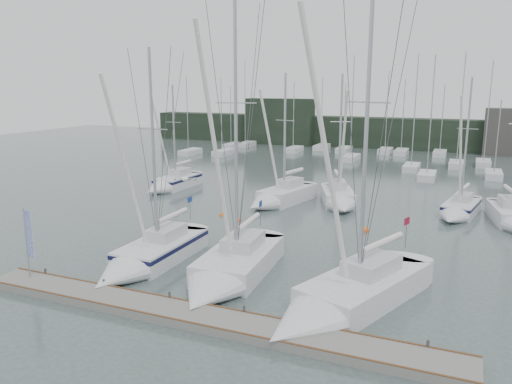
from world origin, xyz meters
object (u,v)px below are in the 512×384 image
sailboat_near_center (225,274)px  buoy_a (239,220)px  sailboat_mid_a (170,184)px  sailboat_mid_d (458,211)px  sailboat_near_left (145,259)px  sailboat_near_right (338,302)px  dock_banner (28,237)px  buoy_b (364,231)px  sailboat_mid_c (339,200)px  buoy_c (222,215)px  sailboat_mid_b (277,198)px

sailboat_near_center → buoy_a: (-4.77, 11.94, -0.58)m
sailboat_mid_a → sailboat_mid_d: 27.32m
sailboat_near_left → sailboat_near_right: bearing=-7.5°
sailboat_mid_a → dock_banner: size_ratio=2.94×
buoy_b → sailboat_mid_c: bearing=118.4°
buoy_c → buoy_b: bearing=0.4°
sailboat_near_center → buoy_c: size_ratio=35.18×
sailboat_mid_d → buoy_b: 9.22m
sailboat_near_center → buoy_c: 14.50m
buoy_a → sailboat_near_left: bearing=-93.2°
sailboat_near_right → buoy_b: sailboat_near_right is taller
buoy_b → sailboat_mid_b: bearing=150.5°
sailboat_near_left → sailboat_mid_b: bearing=84.4°
sailboat_mid_a → sailboat_mid_b: bearing=-6.9°
sailboat_near_center → sailboat_near_right: sailboat_near_right is taller
sailboat_near_left → sailboat_mid_c: (6.97, 18.99, 0.03)m
sailboat_near_right → buoy_c: 19.24m
sailboat_near_left → dock_banner: size_ratio=3.54×
sailboat_near_left → buoy_a: sailboat_near_left is taller
sailboat_mid_b → sailboat_near_right: bearing=-48.3°
buoy_a → sailboat_mid_c: bearing=49.4°
buoy_a → sailboat_near_right: bearing=-49.4°
sailboat_mid_d → sailboat_near_left: bearing=-120.2°
sailboat_mid_b → sailboat_mid_c: 5.53m
buoy_b → buoy_a: bearing=-174.1°
buoy_b → dock_banner: dock_banner is taller
buoy_a → dock_banner: 16.95m
sailboat_mid_c → buoy_b: (3.44, -6.38, -0.62)m
sailboat_mid_b → sailboat_mid_c: sailboat_mid_b is taller
sailboat_near_right → sailboat_mid_b: (-10.26, 19.10, 0.00)m
sailboat_mid_b → buoy_a: bearing=-85.8°
sailboat_near_center → sailboat_mid_a: (-16.12, 19.82, 0.01)m
sailboat_mid_d → buoy_c: size_ratio=25.45×
sailboat_near_right → sailboat_near_center: bearing=-169.3°
sailboat_mid_c → buoy_c: (-8.24, -6.47, -0.62)m
sailboat_mid_d → sailboat_mid_a: bearing=-169.7°
sailboat_near_center → sailboat_mid_b: bearing=98.0°
buoy_c → sailboat_near_left: bearing=-84.2°
buoy_a → sailboat_mid_a: bearing=145.2°
sailboat_near_left → sailboat_mid_a: size_ratio=1.21×
sailboat_near_right → buoy_a: size_ratio=35.79×
sailboat_mid_a → buoy_a: (11.35, -7.88, -0.60)m
buoy_a → buoy_c: buoy_c is taller
buoy_a → buoy_c: size_ratio=1.00×
sailboat_mid_c → buoy_b: bearing=-82.3°
sailboat_mid_b → buoy_c: (-2.89, -5.07, -0.62)m
sailboat_near_center → sailboat_mid_a: size_ratio=1.45×
sailboat_mid_b → sailboat_mid_d: size_ratio=1.04×
sailboat_near_right → dock_banner: 16.41m
dock_banner → sailboat_near_right: bearing=17.1°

